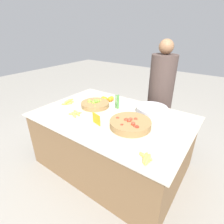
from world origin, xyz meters
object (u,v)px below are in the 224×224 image
(metal_bowl, at_px, (152,110))
(price_sign, at_px, (96,119))
(lime_bowl, at_px, (95,104))
(tomato_basket, at_px, (130,124))
(vendor_person, at_px, (160,98))

(metal_bowl, relative_size, price_sign, 2.83)
(lime_bowl, xyz_separation_m, tomato_basket, (0.64, -0.18, 0.01))
(metal_bowl, xyz_separation_m, vendor_person, (-0.14, 0.61, -0.06))
(tomato_basket, distance_m, price_sign, 0.36)
(lime_bowl, bearing_deg, tomato_basket, -15.97)
(price_sign, distance_m, vendor_person, 1.21)
(metal_bowl, xyz_separation_m, price_sign, (-0.37, -0.57, 0.02))
(lime_bowl, xyz_separation_m, vendor_person, (0.55, 0.85, -0.05))
(lime_bowl, distance_m, metal_bowl, 0.73)
(lime_bowl, bearing_deg, vendor_person, 57.08)
(vendor_person, bearing_deg, tomato_basket, -84.95)
(lime_bowl, bearing_deg, metal_bowl, 18.64)
(price_sign, bearing_deg, tomato_basket, 41.52)
(metal_bowl, height_order, vendor_person, vendor_person)
(lime_bowl, xyz_separation_m, metal_bowl, (0.69, 0.23, 0.01))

